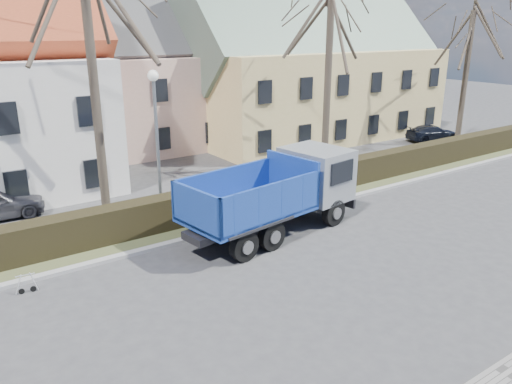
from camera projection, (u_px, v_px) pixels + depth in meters
ground at (266, 289)px, 15.14m from camera, size 120.00×120.00×0.00m
curb_far at (195, 237)px, 18.71m from camera, size 80.00×0.30×0.12m
grass_strip at (176, 224)px, 19.96m from camera, size 80.00×3.00×0.10m
hedge at (177, 211)px, 19.62m from camera, size 60.00×0.90×1.30m
building_pink at (134, 86)px, 31.64m from camera, size 10.80×8.80×8.00m
building_yellow at (309, 75)px, 35.71m from camera, size 18.80×10.80×8.50m
tree_1 at (92, 61)px, 18.70m from camera, size 9.20×9.20×12.65m
tree_2 at (328, 69)px, 25.44m from camera, size 8.00×8.00×11.00m
tree_3 at (467, 65)px, 32.01m from camera, size 7.60×7.60×10.45m
dump_truck at (267, 197)px, 18.67m from camera, size 7.86×3.81×3.02m
streetlight at (158, 148)px, 19.52m from camera, size 0.48×0.48×6.11m
cart_frame at (18, 284)px, 14.71m from camera, size 0.80×0.52×0.68m
parked_car_b at (432, 133)px, 34.58m from camera, size 4.03×2.50×1.09m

